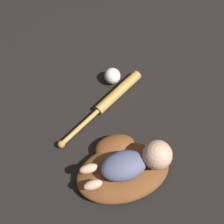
{
  "coord_description": "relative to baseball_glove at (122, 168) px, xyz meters",
  "views": [
    {
      "loc": [
        -0.13,
        -0.37,
        1.23
      ],
      "look_at": [
        -0.01,
        0.28,
        0.07
      ],
      "focal_mm": 50.0,
      "sensor_mm": 36.0,
      "label": 1
    }
  ],
  "objects": [
    {
      "name": "baseball_bat",
      "position": [
        0.02,
        0.34,
        -0.01
      ],
      "size": [
        0.43,
        0.33,
        0.04
      ],
      "color": "#C6843D",
      "rests_on": "ground"
    },
    {
      "name": "baby_figure",
      "position": [
        0.05,
        -0.01,
        0.08
      ],
      "size": [
        0.36,
        0.14,
        0.12
      ],
      "color": "#4C516B",
      "rests_on": "baseball_glove"
    },
    {
      "name": "baseball",
      "position": [
        0.05,
        0.45,
        0.0
      ],
      "size": [
        0.08,
        0.08,
        0.08
      ],
      "color": "silver",
      "rests_on": "ground"
    },
    {
      "name": "baseball_glove",
      "position": [
        0.0,
        0.0,
        0.0
      ],
      "size": [
        0.4,
        0.31,
        0.07
      ],
      "color": "brown",
      "rests_on": "ground"
    },
    {
      "name": "ground_plane",
      "position": [
        0.01,
        -0.04,
        -0.04
      ],
      "size": [
        6.0,
        6.0,
        0.0
      ],
      "primitive_type": "plane",
      "color": "black"
    }
  ]
}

